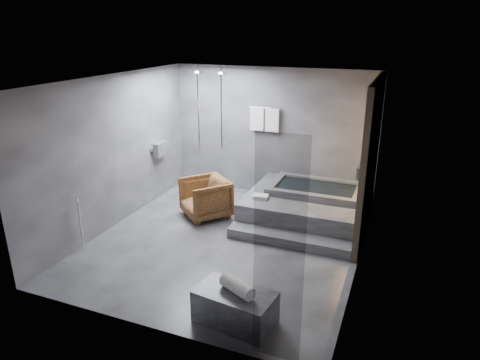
% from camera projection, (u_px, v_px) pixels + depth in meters
% --- Properties ---
extents(room, '(5.00, 5.04, 2.82)m').
position_uv_depth(room, '(254.00, 145.00, 7.08)').
color(room, '#313134').
rests_on(room, ground).
extents(tub_deck, '(2.20, 2.00, 0.50)m').
position_uv_depth(tub_deck, '(305.00, 206.00, 8.41)').
color(tub_deck, '#373739').
rests_on(tub_deck, ground).
extents(tub_step, '(2.20, 0.36, 0.18)m').
position_uv_depth(tub_step, '(289.00, 240.00, 7.43)').
color(tub_step, '#373739').
rests_on(tub_step, ground).
extents(concrete_bench, '(1.06, 0.68, 0.45)m').
position_uv_depth(concrete_bench, '(235.00, 307.00, 5.43)').
color(concrete_bench, '#2F2F31').
rests_on(concrete_bench, ground).
extents(driftwood_chair, '(1.19, 1.19, 0.78)m').
position_uv_depth(driftwood_chair, '(205.00, 198.00, 8.45)').
color(driftwood_chair, '#3E230F').
rests_on(driftwood_chair, ground).
extents(rolled_towel, '(0.52, 0.37, 0.18)m').
position_uv_depth(rolled_towel, '(237.00, 287.00, 5.30)').
color(rolled_towel, white).
rests_on(rolled_towel, concrete_bench).
extents(deck_towel, '(0.30, 0.23, 0.07)m').
position_uv_depth(deck_towel, '(261.00, 197.00, 8.11)').
color(deck_towel, white).
rests_on(deck_towel, tub_deck).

